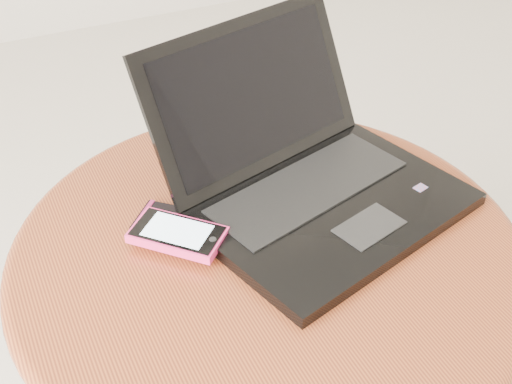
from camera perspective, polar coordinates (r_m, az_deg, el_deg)
name	(u,v)px	position (r m, az deg, el deg)	size (l,w,h in m)	color
table	(267,302)	(0.95, 0.92, -9.13)	(0.66, 0.66, 0.53)	brown
laptop	(309,175)	(0.93, 4.42, 1.43)	(0.42, 0.41, 0.21)	black
phone_black	(181,225)	(0.90, -6.22, -2.76)	(0.13, 0.13, 0.01)	black
phone_pink	(178,234)	(0.87, -6.50, -3.50)	(0.12, 0.13, 0.01)	#FF317A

